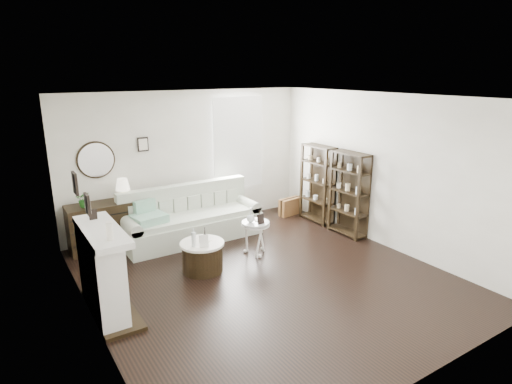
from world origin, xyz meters
TOP-DOWN VIEW (x-y plane):
  - room at (0.73, 2.70)m, footprint 5.50×5.50m
  - fireplace at (-2.32, 0.30)m, footprint 0.50×1.40m
  - shelf_unit_far at (2.33, 1.55)m, footprint 0.30×0.80m
  - shelf_unit_near at (2.33, 0.65)m, footprint 0.30×0.80m
  - sofa at (-0.30, 2.08)m, footprint 2.55×0.88m
  - quilt at (-1.13, 1.95)m, footprint 0.62×0.53m
  - suitcase at (2.10, 2.16)m, footprint 0.58×0.26m
  - dresser at (-1.76, 2.47)m, footprint 1.24×0.53m
  - table_lamp at (-1.40, 2.47)m, footprint 0.31×0.31m
  - potted_plant at (-2.07, 2.42)m, footprint 0.31×0.29m
  - drum_table at (-0.72, 0.71)m, footprint 0.69×0.69m
  - pedestal_table at (0.33, 0.81)m, footprint 0.48×0.48m
  - eiffel_drum at (-0.65, 0.76)m, footprint 0.14×0.14m
  - bottle_drum at (-0.90, 0.63)m, footprint 0.07×0.07m
  - card_frame_drum at (-0.77, 0.53)m, footprint 0.15×0.09m
  - eiffel_ped at (0.43, 0.84)m, footprint 0.12×0.12m
  - flask_ped at (0.25, 0.83)m, footprint 0.14×0.14m
  - card_frame_ped at (0.35, 0.68)m, footprint 0.13×0.05m

SIDE VIEW (x-z plane):
  - suitcase at x=2.10m, z-range 0.00..0.37m
  - drum_table at x=-0.72m, z-range 0.00..0.48m
  - sofa at x=-0.30m, z-range -0.17..0.82m
  - dresser at x=-1.76m, z-range 0.00..0.83m
  - pedestal_table at x=0.33m, z-range 0.24..0.83m
  - fireplace at x=-2.32m, z-range -0.38..1.46m
  - card_frame_drum at x=-0.77m, z-range 0.48..0.67m
  - eiffel_drum at x=-0.65m, z-range 0.48..0.68m
  - quilt at x=-1.13m, z-range 0.51..0.65m
  - bottle_drum at x=-0.90m, z-range 0.48..0.76m
  - eiffel_ped at x=0.43m, z-range 0.58..0.75m
  - card_frame_ped at x=0.35m, z-range 0.58..0.75m
  - flask_ped at x=0.25m, z-range 0.58..0.84m
  - shelf_unit_far at x=2.33m, z-range 0.00..1.60m
  - shelf_unit_near at x=2.33m, z-range 0.00..1.60m
  - potted_plant at x=-2.07m, z-range 0.83..1.10m
  - table_lamp at x=-1.40m, z-range 0.83..1.22m
  - room at x=0.73m, z-range -1.15..4.35m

